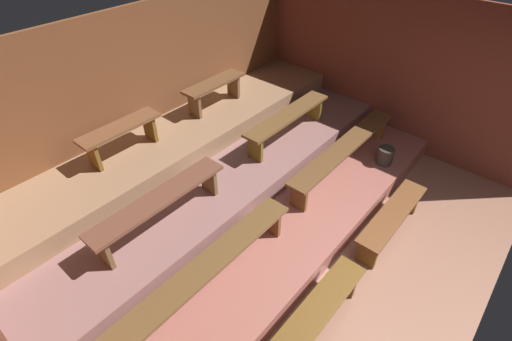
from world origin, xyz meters
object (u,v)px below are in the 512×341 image
(bench_middle_right, at_px, (288,119))
(bench_upper_left, at_px, (121,133))
(bench_lower_right, at_px, (344,149))
(bench_lower_left, at_px, (203,272))
(bench_middle_left, at_px, (160,203))
(pail_lower, at_px, (385,156))
(bench_upper_right, at_px, (214,88))
(bench_floor_right, at_px, (392,217))
(bench_floor_left, at_px, (316,314))

(bench_middle_right, relative_size, bench_upper_left, 1.57)
(bench_lower_right, height_order, bench_upper_left, bench_upper_left)
(bench_lower_right, xyz_separation_m, bench_upper_left, (-2.20, 2.03, 0.50))
(bench_lower_left, bearing_deg, bench_middle_left, 76.80)
(bench_middle_right, bearing_deg, pail_lower, -60.62)
(bench_upper_left, distance_m, bench_upper_right, 1.65)
(bench_floor_right, bearing_deg, bench_upper_right, 90.54)
(bench_floor_left, bearing_deg, bench_upper_left, 89.46)
(bench_lower_right, bearing_deg, bench_middle_right, 103.20)
(bench_middle_left, bearing_deg, bench_lower_right, -18.92)
(bench_upper_right, bearing_deg, bench_lower_left, -137.31)
(bench_lower_right, bearing_deg, bench_upper_left, 137.31)
(bench_lower_right, xyz_separation_m, bench_middle_left, (-2.55, 0.87, 0.26))
(bench_floor_right, relative_size, bench_lower_right, 0.59)
(bench_middle_right, distance_m, bench_upper_right, 1.23)
(bench_floor_right, bearing_deg, bench_middle_right, 80.58)
(bench_upper_right, bearing_deg, bench_floor_right, -89.46)
(bench_lower_right, bearing_deg, bench_floor_left, -155.28)
(bench_middle_left, distance_m, bench_upper_left, 1.23)
(bench_middle_right, bearing_deg, bench_floor_left, -136.84)
(bench_middle_right, bearing_deg, bench_upper_right, 106.55)
(bench_floor_right, bearing_deg, bench_upper_left, 118.81)
(bench_floor_right, distance_m, bench_middle_left, 2.83)
(bench_floor_left, relative_size, bench_middle_right, 0.85)
(bench_lower_left, xyz_separation_m, bench_upper_right, (2.20, 2.03, 0.50))
(bench_floor_right, bearing_deg, bench_lower_left, 155.28)
(bench_lower_left, bearing_deg, bench_upper_right, 42.69)
(bench_middle_right, distance_m, bench_upper_left, 2.32)
(bench_middle_right, bearing_deg, bench_floor_right, -99.42)
(bench_middle_right, relative_size, bench_upper_right, 1.57)
(bench_middle_right, xyz_separation_m, bench_upper_right, (-0.34, 1.16, 0.25))
(bench_lower_right, distance_m, bench_middle_right, 0.93)
(bench_lower_left, relative_size, bench_lower_right, 1.00)
(bench_middle_right, height_order, bench_upper_left, bench_upper_left)
(bench_upper_right, bearing_deg, bench_middle_left, -149.88)
(bench_upper_left, relative_size, bench_upper_right, 1.00)
(bench_middle_left, bearing_deg, bench_floor_left, -80.58)
(bench_lower_left, height_order, bench_middle_right, bench_middle_right)
(bench_floor_right, distance_m, bench_lower_left, 2.47)
(bench_upper_right, bearing_deg, bench_middle_right, -73.45)
(bench_lower_right, height_order, bench_upper_right, bench_upper_right)
(bench_middle_right, xyz_separation_m, bench_upper_left, (-2.00, 1.16, 0.25))
(bench_floor_left, bearing_deg, bench_lower_right, 24.72)
(bench_floor_left, distance_m, bench_upper_left, 3.16)
(bench_middle_right, bearing_deg, bench_middle_left, 180.00)
(bench_lower_right, distance_m, bench_middle_left, 2.70)
(bench_floor_left, xyz_separation_m, bench_lower_left, (-0.52, 1.03, 0.29))
(bench_floor_left, bearing_deg, bench_floor_right, 0.00)
(bench_lower_right, xyz_separation_m, pail_lower, (0.52, -0.42, -0.21))
(bench_middle_right, height_order, bench_upper_right, bench_upper_right)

